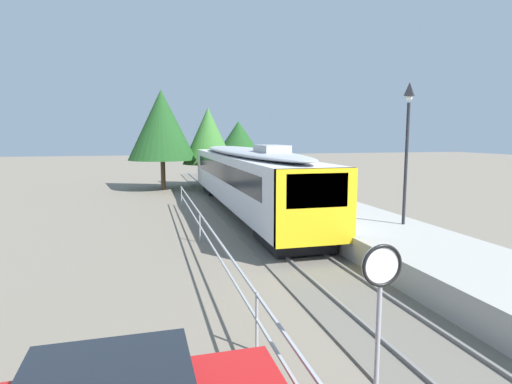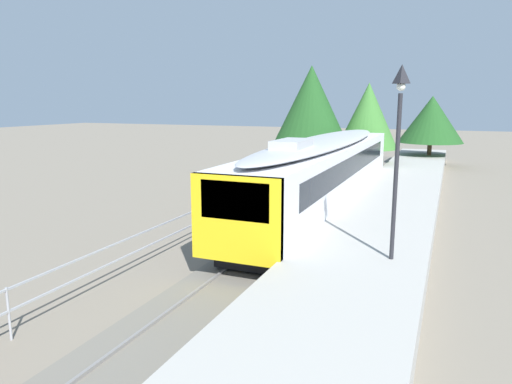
# 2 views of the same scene
# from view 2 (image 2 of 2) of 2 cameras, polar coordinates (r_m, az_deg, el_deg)

# --- Properties ---
(ground_plane) EXTENTS (160.00, 160.00, 0.00)m
(ground_plane) POSITION_cam_2_polar(r_m,az_deg,el_deg) (19.64, -4.12, -4.73)
(ground_plane) COLOR slate
(track_rails) EXTENTS (3.20, 60.00, 0.14)m
(track_rails) POSITION_cam_2_polar(r_m,az_deg,el_deg) (18.53, 4.25, -5.58)
(track_rails) COLOR #6B665B
(track_rails) RESTS_ON ground
(commuter_train) EXTENTS (2.82, 20.59, 3.74)m
(commuter_train) POSITION_cam_2_polar(r_m,az_deg,el_deg) (22.81, 8.30, 2.89)
(commuter_train) COLOR silver
(commuter_train) RESTS_ON track_rails
(station_platform) EXTENTS (3.90, 60.00, 0.90)m
(station_platform) POSITION_cam_2_polar(r_m,az_deg,el_deg) (17.71, 14.34, -5.28)
(station_platform) COLOR #A8A59E
(station_platform) RESTS_ON ground
(platform_lamp_mid_platform) EXTENTS (0.34, 0.34, 5.35)m
(platform_lamp_mid_platform) POSITION_cam_2_polar(r_m,az_deg,el_deg) (13.28, 16.95, 7.61)
(platform_lamp_mid_platform) COLOR #232328
(platform_lamp_mid_platform) RESTS_ON station_platform
(carpark_fence) EXTENTS (0.06, 36.06, 1.25)m
(carpark_fence) POSITION_cam_2_polar(r_m,az_deg,el_deg) (12.02, -27.95, -11.74)
(carpark_fence) COLOR #9EA0A5
(carpark_fence) RESTS_ON ground
(tree_behind_carpark) EXTENTS (4.40, 4.40, 6.66)m
(tree_behind_carpark) POSITION_cam_2_polar(r_m,az_deg,el_deg) (35.40, 13.45, 8.97)
(tree_behind_carpark) COLOR brown
(tree_behind_carpark) RESTS_ON ground
(tree_behind_station_far) EXTENTS (5.35, 5.35, 7.88)m
(tree_behind_station_far) POSITION_cam_2_polar(r_m,az_deg,el_deg) (34.82, 6.72, 10.56)
(tree_behind_station_far) COLOR brown
(tree_behind_station_far) RESTS_ON ground
(tree_distant_left) EXTENTS (5.22, 5.22, 5.78)m
(tree_distant_left) POSITION_cam_2_polar(r_m,az_deg,el_deg) (41.69, 20.54, 8.26)
(tree_distant_left) COLOR brown
(tree_distant_left) RESTS_ON ground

